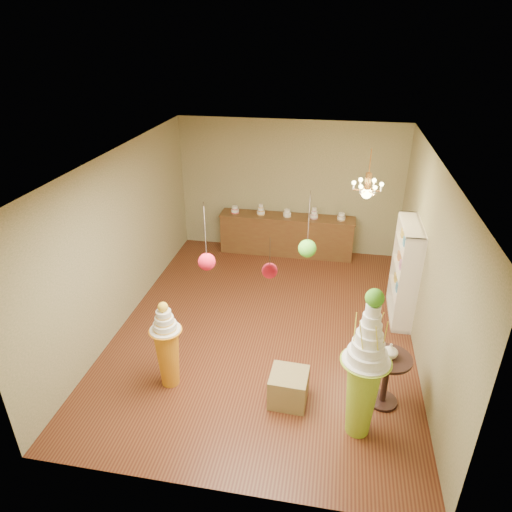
% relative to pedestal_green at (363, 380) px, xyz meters
% --- Properties ---
extents(floor, '(6.50, 6.50, 0.00)m').
position_rel_pedestal_green_xyz_m(floor, '(-1.56, 2.07, -0.86)').
color(floor, '#542817').
rests_on(floor, ground).
extents(ceiling, '(6.50, 6.50, 0.00)m').
position_rel_pedestal_green_xyz_m(ceiling, '(-1.56, 2.07, 2.14)').
color(ceiling, white).
rests_on(ceiling, ground).
extents(wall_back, '(5.00, 0.04, 3.00)m').
position_rel_pedestal_green_xyz_m(wall_back, '(-1.56, 5.32, 0.64)').
color(wall_back, gray).
rests_on(wall_back, ground).
extents(wall_front, '(5.00, 0.04, 3.00)m').
position_rel_pedestal_green_xyz_m(wall_front, '(-1.56, -1.18, 0.64)').
color(wall_front, gray).
rests_on(wall_front, ground).
extents(wall_left, '(0.04, 6.50, 3.00)m').
position_rel_pedestal_green_xyz_m(wall_left, '(-4.06, 2.07, 0.64)').
color(wall_left, gray).
rests_on(wall_left, ground).
extents(wall_right, '(0.04, 6.50, 3.00)m').
position_rel_pedestal_green_xyz_m(wall_right, '(0.94, 2.07, 0.64)').
color(wall_right, gray).
rests_on(wall_right, ground).
extents(pedestal_green, '(0.61, 0.61, 2.15)m').
position_rel_pedestal_green_xyz_m(pedestal_green, '(0.00, 0.00, 0.00)').
color(pedestal_green, '#94B929').
rests_on(pedestal_green, floor).
extents(pedestal_orange, '(0.55, 0.55, 1.40)m').
position_rel_pedestal_green_xyz_m(pedestal_orange, '(-2.71, 0.41, -0.26)').
color(pedestal_orange, orange).
rests_on(pedestal_orange, floor).
extents(burlap_riser, '(0.54, 0.54, 0.47)m').
position_rel_pedestal_green_xyz_m(burlap_riser, '(-0.95, 0.37, -0.62)').
color(burlap_riser, olive).
rests_on(burlap_riser, floor).
extents(sideboard, '(3.04, 0.54, 1.16)m').
position_rel_pedestal_green_xyz_m(sideboard, '(-1.56, 5.04, -0.38)').
color(sideboard, brown).
rests_on(sideboard, floor).
extents(shelving_unit, '(0.33, 1.20, 1.80)m').
position_rel_pedestal_green_xyz_m(shelving_unit, '(0.78, 2.87, 0.05)').
color(shelving_unit, '#EEE4CD').
rests_on(shelving_unit, floor).
extents(round_table, '(0.80, 0.80, 0.80)m').
position_rel_pedestal_green_xyz_m(round_table, '(0.36, 0.58, -0.34)').
color(round_table, black).
rests_on(round_table, floor).
extents(vase, '(0.25, 0.25, 0.22)m').
position_rel_pedestal_green_xyz_m(vase, '(0.36, 0.58, 0.05)').
color(vase, '#EEE4CD').
rests_on(vase, round_table).
extents(pom_red_left, '(0.21, 0.21, 0.86)m').
position_rel_pedestal_green_xyz_m(pom_red_left, '(-1.96, 0.11, 1.39)').
color(pom_red_left, '#3B312B').
rests_on(pom_red_left, ceiling).
extents(pom_green_mid, '(0.23, 0.23, 0.88)m').
position_rel_pedestal_green_xyz_m(pom_green_mid, '(-0.82, 0.72, 1.38)').
color(pom_green_mid, '#3B312B').
rests_on(pom_green_mid, ceiling).
extents(pom_red_right, '(0.15, 0.15, 0.43)m').
position_rel_pedestal_green_xyz_m(pom_red_right, '(-1.09, -0.69, 1.79)').
color(pom_red_right, '#3B312B').
rests_on(pom_red_right, ceiling).
extents(chandelier, '(0.54, 0.54, 0.85)m').
position_rel_pedestal_green_xyz_m(chandelier, '(-0.01, 2.99, 1.45)').
color(chandelier, '#D6904B').
rests_on(chandelier, ceiling).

